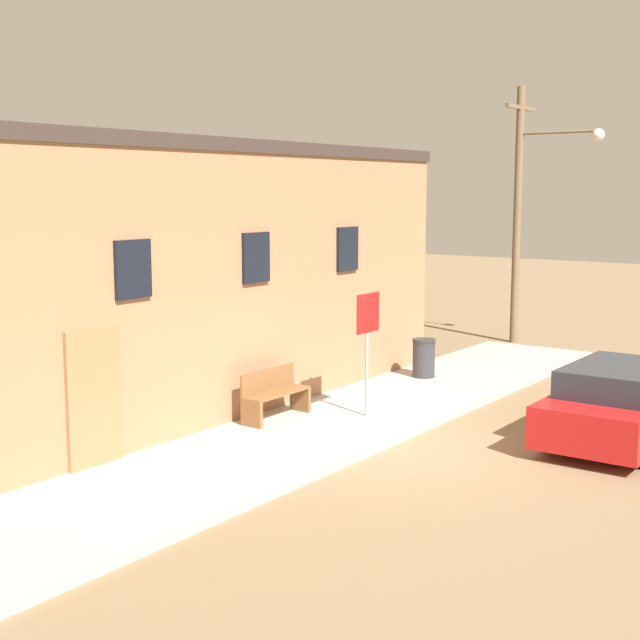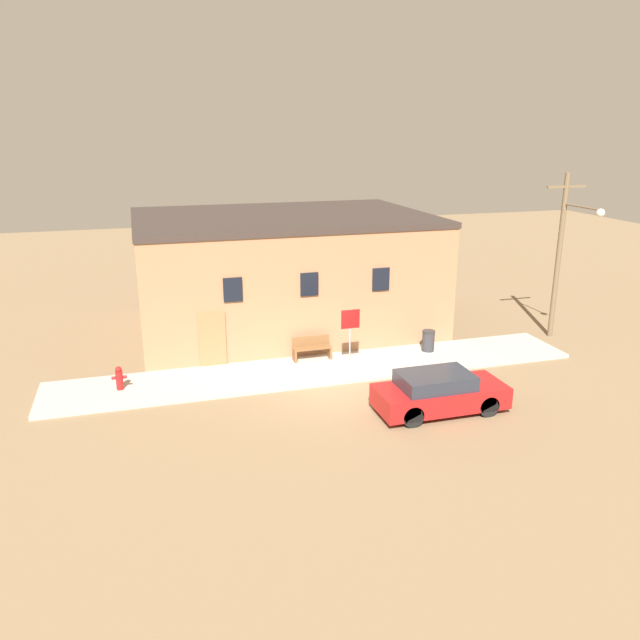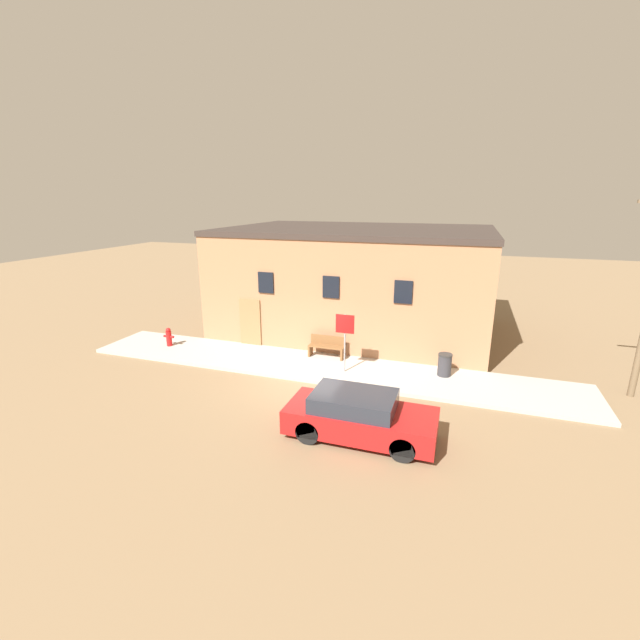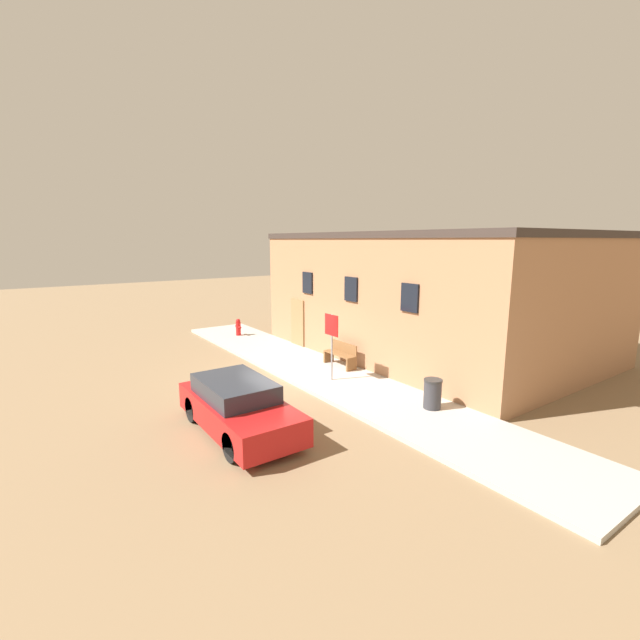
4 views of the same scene
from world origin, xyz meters
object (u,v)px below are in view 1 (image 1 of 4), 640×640
bench (274,394)px  trash_bin (424,358)px  parked_car (622,403)px  stop_sign (368,330)px  utility_pole (525,203)px

bench → trash_bin: size_ratio=1.75×
bench → parked_car: bearing=-63.4°
stop_sign → trash_bin: (3.61, 0.85, -1.16)m
bench → parked_car: 6.00m
stop_sign → bench: bearing=131.4°
utility_pole → parked_car: 10.26m
trash_bin → parked_car: parked_car is taller
utility_pole → parked_car: (-8.17, -5.30, -3.22)m
utility_pole → bench: bearing=179.7°
trash_bin → stop_sign: bearing=-166.8°
trash_bin → parked_car: size_ratio=0.20×
stop_sign → trash_bin: size_ratio=2.66×
bench → utility_pole: (10.85, -0.06, 3.30)m
bench → trash_bin: 4.75m
utility_pole → parked_car: utility_pole is taller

